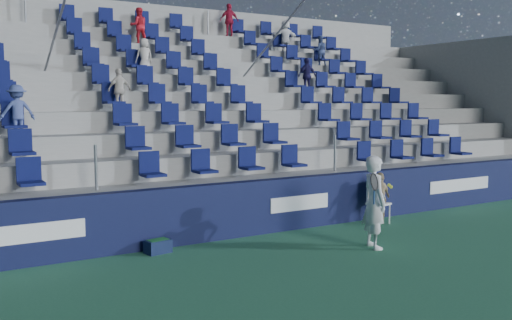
# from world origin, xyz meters

# --- Properties ---
(ground) EXTENTS (70.00, 70.00, 0.00)m
(ground) POSITION_xyz_m (0.00, 0.00, 0.00)
(ground) COLOR #32754E
(ground) RESTS_ON ground
(sponsor_wall) EXTENTS (24.00, 0.32, 1.20)m
(sponsor_wall) POSITION_xyz_m (0.00, 3.15, 0.60)
(sponsor_wall) COLOR #10143B
(sponsor_wall) RESTS_ON ground
(grandstand) EXTENTS (24.00, 8.17, 6.63)m
(grandstand) POSITION_xyz_m (-0.00, 8.24, 2.13)
(grandstand) COLOR #9C9C97
(grandstand) RESTS_ON ground
(tennis_player) EXTENTS (0.71, 0.78, 1.87)m
(tennis_player) POSITION_xyz_m (1.81, 0.86, 0.94)
(tennis_player) COLOR white
(tennis_player) RESTS_ON ground
(line_judge_chair) EXTENTS (0.56, 0.58, 1.05)m
(line_judge_chair) POSITION_xyz_m (3.52, 2.66, 0.60)
(line_judge_chair) COLOR white
(line_judge_chair) RESTS_ON ground
(line_judge) EXTENTS (0.79, 0.47, 1.25)m
(line_judge) POSITION_xyz_m (3.52, 2.50, 0.63)
(line_judge) COLOR tan
(line_judge) RESTS_ON ground
(ball_bin) EXTENTS (0.52, 0.38, 0.27)m
(ball_bin) POSITION_xyz_m (-2.07, 2.75, 0.15)
(ball_bin) COLOR #101A3B
(ball_bin) RESTS_ON ground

